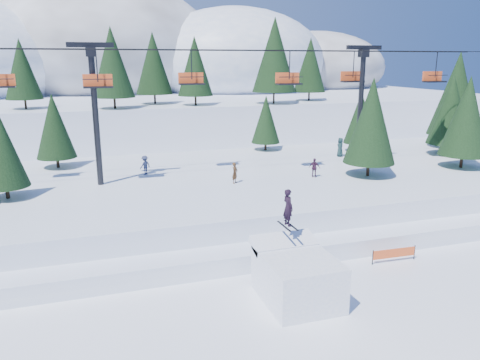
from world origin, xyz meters
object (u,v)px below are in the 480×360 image
object	(u,v)px
banner_far	(392,242)
chairlift	(240,89)
jump_kicker	(297,275)
banner_near	(394,253)

from	to	relation	value
banner_far	chairlift	bearing A→B (deg)	115.49
jump_kicker	chairlift	world-z (taller)	chairlift
jump_kicker	banner_far	bearing A→B (deg)	24.58
banner_near	chairlift	bearing A→B (deg)	109.34
jump_kicker	chairlift	bearing A→B (deg)	81.73
jump_kicker	banner_near	xyz separation A→B (m)	(7.33, 2.23, -0.73)
chairlift	banner_near	size ratio (longest dim) A/B	16.10
jump_kicker	banner_near	size ratio (longest dim) A/B	1.85
banner_near	banner_far	distance (m)	1.88
banner_near	banner_far	bearing A→B (deg)	57.28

